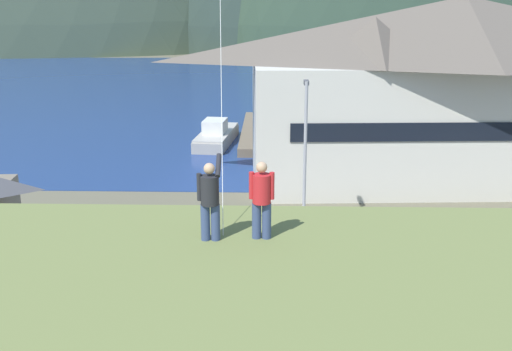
% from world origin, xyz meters
% --- Properties ---
extents(ground_plane, '(600.00, 600.00, 0.00)m').
position_xyz_m(ground_plane, '(0.00, 0.00, 0.00)').
color(ground_plane, '#66604C').
extents(parking_lot_pad, '(40.00, 20.00, 0.10)m').
position_xyz_m(parking_lot_pad, '(0.00, 5.00, 0.05)').
color(parking_lot_pad, gray).
rests_on(parking_lot_pad, ground).
extents(bay_water, '(360.00, 84.00, 0.03)m').
position_xyz_m(bay_water, '(0.00, 60.00, 0.01)').
color(bay_water, navy).
rests_on(bay_water, ground).
extents(far_hill_east_peak, '(113.44, 46.47, 85.62)m').
position_xyz_m(far_hill_east_peak, '(32.64, 121.70, 0.00)').
color(far_hill_east_peak, '#2D3D33').
rests_on(far_hill_east_peak, ground).
extents(far_hill_center_saddle, '(102.75, 49.16, 94.58)m').
position_xyz_m(far_hill_center_saddle, '(42.67, 113.20, 0.00)').
color(far_hill_center_saddle, '#334733').
rests_on(far_hill_center_saddle, ground).
extents(harbor_lodge, '(28.33, 11.33, 11.94)m').
position_xyz_m(harbor_lodge, '(13.94, 20.90, 6.32)').
color(harbor_lodge, beige).
rests_on(harbor_lodge, ground).
extents(wharf_dock, '(3.20, 15.25, 0.70)m').
position_xyz_m(wharf_dock, '(0.93, 34.07, 0.35)').
color(wharf_dock, '#70604C').
rests_on(wharf_dock, ground).
extents(moored_boat_wharfside, '(3.30, 8.01, 2.16)m').
position_xyz_m(moored_boat_wharfside, '(-2.68, 31.02, 0.72)').
color(moored_boat_wharfside, '#A8A399').
rests_on(moored_boat_wharfside, ground).
extents(parked_car_mid_row_center, '(4.26, 2.18, 1.82)m').
position_xyz_m(parked_car_mid_row_center, '(0.44, 1.68, 1.06)').
color(parked_car_mid_row_center, '#236633').
rests_on(parked_car_mid_row_center, parking_lot_pad).
extents(parked_car_mid_row_far, '(4.32, 2.29, 1.82)m').
position_xyz_m(parked_car_mid_row_far, '(11.85, 7.02, 1.06)').
color(parked_car_mid_row_far, '#9EA3A8').
rests_on(parked_car_mid_row_far, parking_lot_pad).
extents(parked_car_corner_spot, '(4.32, 2.29, 1.82)m').
position_xyz_m(parked_car_corner_spot, '(7.08, 5.54, 1.06)').
color(parked_car_corner_spot, silver).
rests_on(parked_car_corner_spot, parking_lot_pad).
extents(parked_car_back_row_left, '(4.34, 2.34, 1.82)m').
position_xyz_m(parked_car_back_row_left, '(-1.81, 6.53, 1.06)').
color(parked_car_back_row_left, black).
rests_on(parked_car_back_row_left, parking_lot_pad).
extents(parking_light_pole, '(0.24, 0.78, 7.96)m').
position_xyz_m(parking_light_pole, '(3.63, 10.55, 4.63)').
color(parking_light_pole, '#ADADB2').
rests_on(parking_light_pole, parking_lot_pad).
extents(person_kite_flyer, '(0.51, 0.66, 1.86)m').
position_xyz_m(person_kite_flyer, '(0.70, -6.45, 7.86)').
color(person_kite_flyer, '#384770').
rests_on(person_kite_flyer, grassy_hill_foreground).
extents(person_companion, '(0.55, 0.40, 1.74)m').
position_xyz_m(person_companion, '(1.81, -6.32, 7.85)').
color(person_companion, '#384770').
rests_on(person_companion, grassy_hill_foreground).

